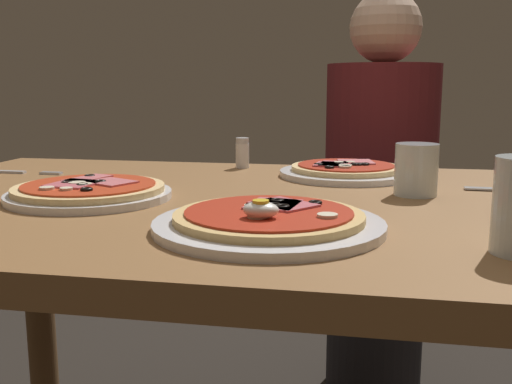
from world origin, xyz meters
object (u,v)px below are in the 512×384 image
Objects in this scene: water_glass_near at (416,173)px; salt_shaker at (242,153)px; pizza_across_left at (89,191)px; pizza_across_right at (346,171)px; fork at (21,172)px; pizza_foreground at (269,221)px; diner_person at (379,209)px; dining_table at (236,262)px.

salt_shaker is at bearing 142.82° from water_glass_near.
water_glass_near is at bearing 14.13° from pizza_across_left.
pizza_across_right reaches higher than fork.
water_glass_near reaches higher than pizza_foreground.
pizza_across_right is 0.25m from salt_shaker.
pizza_foreground is at bearing -99.62° from pizza_across_right.
pizza_across_right is (0.08, 0.47, -0.00)m from pizza_foreground.
water_glass_near is at bearing 93.32° from diner_person.
diner_person is (0.75, 0.63, -0.18)m from fork.
pizza_across_left is at bearing -40.77° from fork.
pizza_foreground is 1.12× the size of pizza_across_right.
pizza_across_left is 0.51m from pizza_across_right.
pizza_across_left is at bearing 154.83° from pizza_foreground.
water_glass_near is 1.30× the size of salt_shaker.
diner_person is at bearing 40.09° from fork.
dining_table is 0.34m from pizza_across_right.
pizza_across_left is at bearing -141.72° from pizza_across_right.
dining_table is 19.40× the size of salt_shaker.
pizza_across_left and pizza_across_right have the same top height.
water_glass_near reaches higher than fork.
fork reaches higher than dining_table.
water_glass_near is 0.80m from fork.
water_glass_near is at bearing 54.41° from pizza_foreground.
diner_person is (0.25, 0.81, -0.07)m from dining_table.
fork is at bearing 139.23° from pizza_across_left.
salt_shaker is (0.44, 0.17, 0.03)m from fork.
diner_person is at bearing 93.32° from water_glass_near.
dining_table is 0.25m from pizza_foreground.
salt_shaker is at bearing 67.07° from pizza_across_left.
pizza_foreground is 0.57m from salt_shaker.
pizza_across_left is 1.68× the size of fork.
diner_person is at bearing 81.04° from pizza_foreground.
salt_shaker is (-0.06, 0.35, 0.14)m from dining_table.
pizza_across_right is 1.69× the size of fork.
pizza_across_left is 0.22× the size of diner_person.
pizza_foreground reaches higher than pizza_across_left.
water_glass_near reaches higher than salt_shaker.
salt_shaker is (-0.35, 0.27, -0.00)m from water_glass_near.
dining_table is 8.25× the size of fork.
dining_table is at bearing -164.39° from water_glass_near.
diner_person is at bearing 81.60° from pizza_across_right.
dining_table is 0.27m from pizza_across_left.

